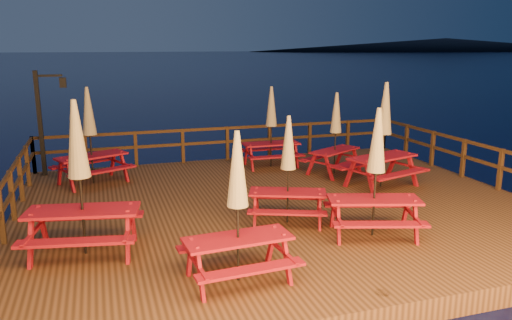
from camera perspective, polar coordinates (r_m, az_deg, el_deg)
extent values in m
plane|color=black|center=(12.10, 2.58, -6.78)|extent=(500.00, 500.00, 0.00)
cube|color=#402814|center=(12.04, 2.59, -5.88)|extent=(12.00, 10.00, 0.40)
cylinder|color=#372011|center=(15.97, -22.89, -3.99)|extent=(0.24, 0.24, 1.40)
cylinder|color=#372011|center=(16.38, -3.02, -2.52)|extent=(0.24, 0.24, 1.40)
cylinder|color=#372011|center=(18.55, 13.95, -1.02)|extent=(0.24, 0.24, 1.40)
cube|color=#372011|center=(16.23, -3.32, 3.66)|extent=(11.70, 0.06, 0.09)
cube|color=#372011|center=(16.31, -3.30, 2.12)|extent=(11.70, 0.06, 0.09)
cube|color=#372011|center=(15.85, -19.91, 0.81)|extent=(0.10, 0.10, 1.10)
cube|color=#372011|center=(16.32, -3.30, 1.93)|extent=(0.10, 0.10, 1.10)
cube|color=#372011|center=(18.04, 11.26, 2.78)|extent=(0.10, 0.10, 1.10)
cube|color=#372011|center=(11.15, -26.85, -2.17)|extent=(0.06, 9.70, 0.09)
cube|color=#372011|center=(11.26, -26.62, -4.36)|extent=(0.06, 9.70, 0.09)
cube|color=#372011|center=(11.28, -26.59, -4.63)|extent=(0.10, 0.10, 1.10)
cube|color=#372011|center=(15.00, -24.48, -0.26)|extent=(0.10, 0.10, 1.10)
cube|color=#372011|center=(14.74, 24.50, 1.52)|extent=(0.06, 9.70, 0.09)
cube|color=#372011|center=(14.83, 24.34, -0.16)|extent=(0.06, 9.70, 0.09)
cube|color=#372011|center=(14.84, 24.32, -0.37)|extent=(0.10, 0.10, 1.10)
cube|color=#372011|center=(17.83, 16.06, 2.40)|extent=(0.10, 0.10, 1.10)
cube|color=black|center=(15.45, -23.44, 3.80)|extent=(0.12, 0.12, 3.00)
cube|color=black|center=(15.28, -22.59, 8.90)|extent=(0.70, 0.06, 0.06)
cube|color=black|center=(15.27, -21.20, 8.26)|extent=(0.18, 0.18, 0.28)
sphere|color=#FDCD65|center=(15.27, -21.20, 8.26)|extent=(0.14, 0.14, 0.14)
ellipsoid|color=black|center=(305.99, 20.88, 12.23)|extent=(230.40, 86.40, 7.00)
cube|color=maroon|center=(14.70, 9.00, 1.10)|extent=(1.77, 1.35, 0.05)
cube|color=maroon|center=(15.08, 7.26, 0.38)|extent=(1.59, 1.01, 0.05)
cube|color=maroon|center=(14.46, 10.75, -0.30)|extent=(1.59, 1.01, 0.05)
cube|color=maroon|center=(14.41, 6.37, -0.47)|extent=(0.09, 0.11, 0.69)
cube|color=maroon|center=(14.06, 8.32, -0.88)|extent=(0.09, 0.11, 0.69)
cube|color=maroon|center=(15.50, 9.53, 0.39)|extent=(0.09, 0.11, 0.69)
cube|color=maroon|center=(15.17, 11.41, 0.04)|extent=(0.09, 0.11, 0.69)
cylinder|color=black|center=(14.61, 9.07, 2.87)|extent=(0.04, 0.04, 2.31)
cone|color=tan|center=(14.51, 9.16, 5.37)|extent=(0.33, 0.33, 1.15)
sphere|color=black|center=(14.45, 9.24, 7.47)|extent=(0.06, 0.06, 0.06)
cube|color=maroon|center=(14.19, -18.27, 0.45)|extent=(1.96, 1.42, 0.05)
cube|color=maroon|center=(14.80, -19.18, -0.33)|extent=(1.78, 1.03, 0.05)
cube|color=maroon|center=(13.72, -17.11, -1.21)|extent=(1.78, 1.03, 0.05)
cube|color=maroon|center=(14.29, -21.50, -1.29)|extent=(0.10, 0.12, 0.76)
cube|color=maroon|center=(13.69, -20.46, -1.82)|extent=(0.10, 0.12, 0.76)
cube|color=maroon|center=(14.89, -16.05, -0.33)|extent=(0.10, 0.12, 0.76)
cube|color=maroon|center=(14.30, -14.83, -0.80)|extent=(0.10, 0.12, 0.76)
cylinder|color=black|center=(14.09, -18.42, 2.47)|extent=(0.04, 0.04, 2.54)
cone|color=tan|center=(13.98, -18.63, 5.33)|extent=(0.37, 0.37, 1.27)
sphere|color=black|center=(13.92, -18.81, 7.74)|extent=(0.07, 0.07, 0.07)
cube|color=maroon|center=(10.55, 3.64, -3.70)|extent=(1.72, 1.18, 0.04)
cube|color=maroon|center=(11.14, 3.66, -4.22)|extent=(1.58, 0.83, 0.04)
cube|color=maroon|center=(10.12, 3.58, -6.03)|extent=(1.58, 0.83, 0.04)
cube|color=maroon|center=(10.96, 0.13, -4.86)|extent=(0.08, 0.10, 0.67)
cube|color=maroon|center=(10.40, -0.11, -5.86)|extent=(0.08, 0.10, 0.67)
cube|color=maroon|center=(10.95, 7.16, -4.99)|extent=(0.08, 0.10, 0.67)
cube|color=maroon|center=(10.39, 7.31, -6.00)|extent=(0.08, 0.10, 0.67)
cylinder|color=black|center=(10.43, 3.68, -1.36)|extent=(0.04, 0.04, 2.23)
cone|color=tan|center=(10.29, 3.73, 2.01)|extent=(0.32, 0.32, 1.12)
sphere|color=black|center=(10.20, 3.77, 4.86)|extent=(0.06, 0.06, 0.06)
cube|color=maroon|center=(8.00, -2.08, -8.96)|extent=(1.75, 0.78, 0.05)
cube|color=maroon|center=(8.61, -3.36, -9.38)|extent=(1.72, 0.39, 0.05)
cube|color=maroon|center=(7.63, -0.57, -12.45)|extent=(1.72, 0.39, 0.05)
cube|color=maroon|center=(8.23, -7.57, -11.12)|extent=(0.06, 0.10, 0.71)
cube|color=maroon|center=(7.68, -6.38, -12.94)|extent=(0.06, 0.10, 0.71)
cube|color=maroon|center=(8.65, 1.74, -9.76)|extent=(0.06, 0.10, 0.71)
cube|color=maroon|center=(8.13, 3.54, -11.35)|extent=(0.06, 0.10, 0.71)
cylinder|color=black|center=(7.84, -2.11, -5.74)|extent=(0.04, 0.04, 2.38)
cone|color=tan|center=(7.65, -2.15, -1.03)|extent=(0.34, 0.34, 1.19)
sphere|color=black|center=(7.53, -2.18, 3.04)|extent=(0.07, 0.07, 0.07)
cube|color=maroon|center=(15.37, 1.74, 1.89)|extent=(1.74, 0.72, 0.05)
cube|color=maroon|center=(15.97, 1.09, 1.27)|extent=(1.73, 0.31, 0.05)
cube|color=maroon|center=(14.90, 2.41, 0.39)|extent=(1.73, 0.31, 0.05)
cube|color=maroon|center=(15.54, -1.15, 0.66)|extent=(0.06, 0.10, 0.72)
cube|color=maroon|center=(14.95, -0.52, 0.16)|extent=(0.06, 0.10, 0.72)
cube|color=maroon|center=(15.97, 3.83, 0.98)|extent=(0.06, 0.10, 0.72)
cube|color=maroon|center=(15.39, 4.64, 0.50)|extent=(0.06, 0.10, 0.72)
cylinder|color=black|center=(15.29, 1.75, 3.65)|extent=(0.04, 0.04, 2.40)
cone|color=tan|center=(15.19, 1.77, 6.15)|extent=(0.34, 0.34, 1.20)
sphere|color=black|center=(15.13, 1.78, 8.23)|extent=(0.07, 0.07, 0.07)
cube|color=maroon|center=(13.57, 14.25, 0.34)|extent=(2.07, 1.27, 0.05)
cube|color=maroon|center=(14.07, 12.22, -0.46)|extent=(1.94, 0.83, 0.05)
cube|color=maroon|center=(13.24, 16.24, -1.54)|extent=(1.94, 0.83, 0.05)
cube|color=maroon|center=(13.33, 10.69, -1.50)|extent=(0.09, 0.12, 0.81)
cube|color=maroon|center=(12.85, 12.91, -2.15)|extent=(0.09, 0.12, 0.81)
cube|color=maroon|center=(14.48, 15.25, -0.56)|extent=(0.09, 0.12, 0.81)
cube|color=maroon|center=(14.05, 17.43, -1.13)|extent=(0.09, 0.12, 0.81)
cylinder|color=black|center=(13.46, 14.38, 2.57)|extent=(0.05, 0.05, 2.69)
cone|color=tan|center=(13.35, 14.56, 5.75)|extent=(0.39, 0.39, 1.35)
sphere|color=black|center=(13.29, 14.72, 8.42)|extent=(0.08, 0.08, 0.08)
cube|color=maroon|center=(9.46, -19.21, -5.50)|extent=(2.07, 1.12, 0.05)
cube|color=maroon|center=(10.17, -18.31, -6.08)|extent=(1.98, 0.67, 0.05)
cube|color=maroon|center=(8.97, -19.93, -8.81)|extent=(1.98, 0.67, 0.05)
cube|color=maroon|center=(10.13, -23.16, -7.07)|extent=(0.08, 0.12, 0.82)
cube|color=maroon|center=(9.48, -24.35, -8.54)|extent=(0.08, 0.12, 0.82)
cube|color=maroon|center=(9.79, -13.89, -7.05)|extent=(0.08, 0.12, 0.82)
cube|color=maroon|center=(9.12, -14.42, -8.60)|extent=(0.08, 0.12, 0.82)
cylinder|color=black|center=(9.31, -19.46, -2.32)|extent=(0.05, 0.05, 2.72)
cone|color=tan|center=(9.14, -19.83, 2.28)|extent=(0.39, 0.39, 1.36)
sphere|color=black|center=(9.05, -20.14, 6.21)|extent=(0.08, 0.08, 0.08)
cube|color=maroon|center=(10.08, 13.35, -4.42)|extent=(1.91, 1.19, 0.05)
cube|color=maroon|center=(10.72, 12.53, -4.98)|extent=(1.78, 0.80, 0.05)
cube|color=maroon|center=(9.63, 14.08, -7.17)|extent=(1.78, 0.80, 0.05)
cube|color=maroon|center=(10.35, 8.80, -5.90)|extent=(0.09, 0.11, 0.74)
cube|color=maroon|center=(9.75, 9.41, -7.15)|extent=(0.09, 0.11, 0.74)
cube|color=maroon|center=(10.69, 16.73, -5.70)|extent=(0.09, 0.11, 0.74)
cube|color=maroon|center=(10.10, 17.80, -6.89)|extent=(0.09, 0.11, 0.74)
cylinder|color=black|center=(9.94, 13.50, -1.70)|extent=(0.04, 0.04, 2.47)
cone|color=tan|center=(9.79, 13.72, 2.22)|extent=(0.36, 0.36, 1.24)
sphere|color=black|center=(9.70, 13.90, 5.55)|extent=(0.07, 0.07, 0.07)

